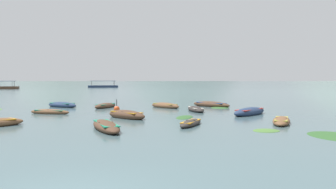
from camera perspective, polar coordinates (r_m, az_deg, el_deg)
name	(u,v)px	position (r m, az deg, el deg)	size (l,w,h in m)	color
ground_plane	(181,81)	(1506.60, 2.25, 2.38)	(6000.00, 6000.00, 0.00)	#476066
mountain_1	(56,60)	(2650.69, -18.77, 5.72)	(810.98, 810.98, 316.99)	slate
mountain_2	(180,55)	(2109.99, 2.13, 6.77)	(802.46, 802.46, 321.39)	#4C5B56
rowboat_0	(126,115)	(22.47, -7.18, -3.51)	(3.41, 3.26, 0.67)	#4C3323
rowboat_1	(105,106)	(31.26, -10.73, -1.93)	(1.99, 3.48, 0.54)	#4C3323
rowboat_2	(50,112)	(26.68, -19.70, -2.84)	(3.32, 1.40, 0.45)	brown
rowboat_3	(196,109)	(27.39, 4.80, -2.54)	(1.71, 3.64, 0.49)	#2D2826
rowboat_5	(106,126)	(17.48, -10.65, -5.38)	(2.79, 4.45, 0.54)	#4C3323
rowboat_6	(281,121)	(20.66, 18.96, -4.34)	(2.07, 3.78, 0.45)	brown
rowboat_7	(250,112)	(25.19, 13.89, -2.92)	(3.51, 4.05, 0.67)	navy
rowboat_8	(191,123)	(18.76, 3.94, -4.95)	(1.73, 3.17, 0.39)	#2D2826
rowboat_9	(211,105)	(32.20, 7.42, -1.73)	(3.92, 3.91, 0.63)	#4C3323
rowboat_10	(62,105)	(33.08, -17.78, -1.73)	(3.77, 2.94, 0.60)	navy
rowboat_11	(165,106)	(30.70, -0.51, -1.94)	(3.30, 3.39, 0.59)	brown
ferry_0	(103,86)	(118.52, -11.15, 1.41)	(10.89, 6.31, 2.54)	navy
mooring_buoy	(117,109)	(28.44, -8.83, -2.47)	(0.50, 0.50, 1.08)	#DB4C1E
weed_patch_0	(185,117)	(22.71, 2.89, -3.97)	(2.55, 1.06, 0.14)	#2D5628
weed_patch_5	(266,131)	(17.46, 16.59, -6.02)	(1.21, 1.41, 0.14)	#477033
weed_patch_6	(220,108)	(30.82, 8.96, -2.29)	(1.68, 1.93, 0.14)	#2D5628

